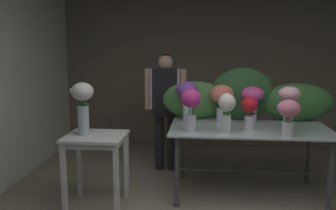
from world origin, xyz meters
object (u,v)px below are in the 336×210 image
at_px(side_table_white, 96,146).
at_px(vase_fuchsia_lilies, 253,99).
at_px(display_table_glass, 249,136).
at_px(vase_magenta_anemones, 191,105).
at_px(vase_white_roses_tall, 83,103).
at_px(vase_coral_stock, 222,98).
at_px(vase_rosy_tulips, 288,114).
at_px(vase_crimson_carnations, 249,110).
at_px(vase_ivory_roses, 227,109).
at_px(vase_blush_hydrangea, 289,101).
at_px(vase_violet_snapdragons, 187,95).
at_px(florist, 165,100).

xyz_separation_m(side_table_white, vase_fuchsia_lilies, (1.71, 0.70, 0.43)).
bearing_deg(display_table_glass, vase_magenta_anemones, -156.11).
bearing_deg(vase_white_roses_tall, vase_coral_stock, 25.61).
relative_size(vase_magenta_anemones, vase_rosy_tulips, 1.21).
bearing_deg(display_table_glass, vase_crimson_carnations, -98.18).
distance_m(display_table_glass, vase_fuchsia_lilies, 0.46).
xyz_separation_m(vase_ivory_roses, vase_blush_hydrangea, (0.67, 0.17, 0.06)).
bearing_deg(vase_fuchsia_lilies, vase_ivory_roses, -121.69).
bearing_deg(vase_blush_hydrangea, display_table_glass, 159.75).
distance_m(side_table_white, vase_coral_stock, 1.58).
height_order(vase_fuchsia_lilies, vase_rosy_tulips, vase_fuchsia_lilies).
bearing_deg(vase_violet_snapdragons, vase_coral_stock, 1.09).
relative_size(side_table_white, vase_fuchsia_lilies, 1.81).
height_order(florist, vase_white_roses_tall, florist).
relative_size(vase_crimson_carnations, vase_magenta_anemones, 0.81).
height_order(florist, vase_blush_hydrangea, florist).
bearing_deg(vase_fuchsia_lilies, display_table_glass, -103.85).
height_order(vase_fuchsia_lilies, vase_white_roses_tall, vase_white_roses_tall).
bearing_deg(side_table_white, vase_ivory_roses, 6.68).
distance_m(vase_rosy_tulips, vase_coral_stock, 0.91).
bearing_deg(vase_fuchsia_lilies, vase_crimson_carnations, -101.41).
relative_size(side_table_white, vase_blush_hydrangea, 1.63).
relative_size(vase_ivory_roses, vase_blush_hydrangea, 0.87).
height_order(vase_ivory_roses, vase_fuchsia_lilies, vase_fuchsia_lilies).
relative_size(side_table_white, vase_violet_snapdragons, 1.62).
relative_size(florist, vase_fuchsia_lilies, 3.68).
relative_size(side_table_white, vase_magenta_anemones, 1.71).
distance_m(florist, vase_crimson_carnations, 1.37).
height_order(vase_violet_snapdragons, vase_coral_stock, vase_violet_snapdragons).
height_order(vase_crimson_carnations, vase_violet_snapdragons, vase_violet_snapdragons).
relative_size(side_table_white, vase_ivory_roses, 1.86).
bearing_deg(vase_ivory_roses, vase_violet_snapdragons, 129.72).
distance_m(vase_ivory_roses, vase_magenta_anemones, 0.38).
relative_size(side_table_white, vase_crimson_carnations, 2.11).
bearing_deg(display_table_glass, vase_blush_hydrangea, -20.25).
bearing_deg(side_table_white, vase_crimson_carnations, 10.77).
distance_m(display_table_glass, vase_coral_stock, 0.56).
height_order(display_table_glass, vase_fuchsia_lilies, vase_fuchsia_lilies).
xyz_separation_m(side_table_white, vase_coral_stock, (1.35, 0.71, 0.44)).
bearing_deg(vase_fuchsia_lilies, vase_white_roses_tall, -159.22).
height_order(display_table_glass, vase_coral_stock, vase_coral_stock).
bearing_deg(side_table_white, vase_magenta_anemones, 10.61).
xyz_separation_m(vase_magenta_anemones, vase_blush_hydrangea, (1.05, 0.14, 0.03)).
relative_size(vase_blush_hydrangea, vase_white_roses_tall, 0.87).
bearing_deg(vase_magenta_anemones, vase_rosy_tulips, -7.16).
relative_size(vase_magenta_anemones, vase_coral_stock, 1.02).
xyz_separation_m(vase_fuchsia_lilies, vase_white_roses_tall, (-1.84, -0.70, 0.03)).
relative_size(vase_violet_snapdragons, vase_rosy_tulips, 1.27).
relative_size(vase_crimson_carnations, vase_coral_stock, 0.82).
height_order(vase_fuchsia_lilies, vase_blush_hydrangea, vase_blush_hydrangea).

